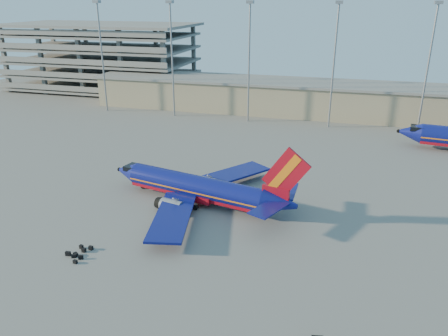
{
  "coord_description": "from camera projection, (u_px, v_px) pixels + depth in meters",
  "views": [
    {
      "loc": [
        18.8,
        -59.13,
        29.14
      ],
      "look_at": [
        1.07,
        2.81,
        4.0
      ],
      "focal_mm": 35.0,
      "sensor_mm": 36.0,
      "label": 1
    }
  ],
  "objects": [
    {
      "name": "terminal_building",
      "position": [
        313.0,
        98.0,
        116.18
      ],
      "size": [
        122.0,
        16.0,
        8.5
      ],
      "color": "gray",
      "rests_on": "ground"
    },
    {
      "name": "aircraft_main",
      "position": [
        200.0,
        188.0,
        65.77
      ],
      "size": [
        32.44,
        30.88,
        11.11
      ],
      "rotation": [
        0.0,
        0.0,
        -0.21
      ],
      "color": "navy",
      "rests_on": "ground"
    },
    {
      "name": "parking_garage",
      "position": [
        102.0,
        54.0,
        146.32
      ],
      "size": [
        62.0,
        32.0,
        21.4
      ],
      "color": "slate",
      "rests_on": "ground"
    },
    {
      "name": "light_mast_row",
      "position": [
        291.0,
        51.0,
        101.91
      ],
      "size": [
        101.6,
        1.6,
        28.65
      ],
      "color": "gray",
      "rests_on": "ground"
    },
    {
      "name": "ground",
      "position": [
        213.0,
        197.0,
        68.37
      ],
      "size": [
        220.0,
        220.0,
        0.0
      ],
      "primitive_type": "plane",
      "color": "slate",
      "rests_on": "ground"
    },
    {
      "name": "luggage_pile",
      "position": [
        79.0,
        253.0,
        52.97
      ],
      "size": [
        2.57,
        3.54,
        0.54
      ],
      "color": "black",
      "rests_on": "ground"
    }
  ]
}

